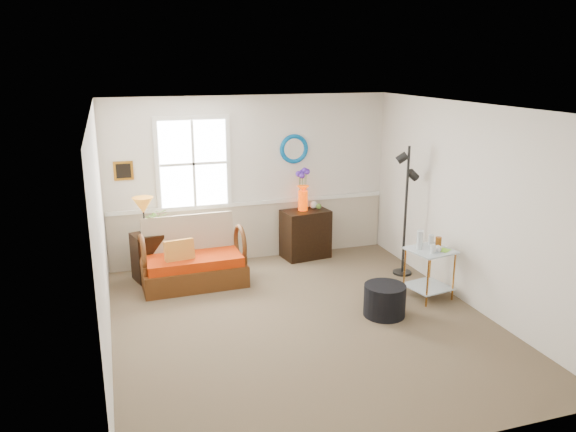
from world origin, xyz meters
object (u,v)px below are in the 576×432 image
object	(u,v)px
loveseat	(193,253)
cabinet	(305,234)
side_table	(429,274)
floor_lamp	(406,212)
ottoman	(385,300)
lamp_stand	(148,257)

from	to	relation	value
loveseat	cabinet	size ratio (longest dim) A/B	1.84
side_table	floor_lamp	bearing A→B (deg)	83.22
loveseat	cabinet	bearing A→B (deg)	15.95
side_table	ottoman	world-z (taller)	side_table
lamp_stand	side_table	world-z (taller)	lamp_stand
loveseat	ottoman	xyz separation A→B (m)	(2.12, -1.77, -0.27)
loveseat	floor_lamp	xyz separation A→B (m)	(3.05, -0.56, 0.50)
cabinet	side_table	size ratio (longest dim) A/B	1.15
floor_lamp	loveseat	bearing A→B (deg)	-172.09
loveseat	side_table	xyz separation A→B (m)	(2.94, -1.44, -0.13)
loveseat	side_table	bearing A→B (deg)	-27.83
loveseat	floor_lamp	bearing A→B (deg)	-12.10
side_table	floor_lamp	xyz separation A→B (m)	(0.11, 0.88, 0.63)
loveseat	side_table	distance (m)	3.28
cabinet	floor_lamp	distance (m)	1.73
lamp_stand	cabinet	bearing A→B (deg)	5.09
lamp_stand	floor_lamp	bearing A→B (deg)	-14.49
lamp_stand	floor_lamp	world-z (taller)	floor_lamp
floor_lamp	side_table	bearing A→B (deg)	-78.53
side_table	floor_lamp	distance (m)	1.09
side_table	floor_lamp	world-z (taller)	floor_lamp
cabinet	ottoman	size ratio (longest dim) A/B	1.49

